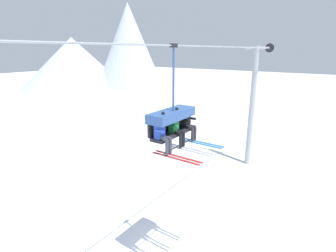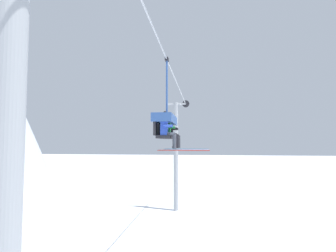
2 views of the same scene
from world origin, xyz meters
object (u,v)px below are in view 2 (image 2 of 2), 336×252
(lift_tower_near, at_px, (4,220))
(skier_green, at_px, (171,131))
(skier_blue, at_px, (168,130))
(skier_black, at_px, (173,132))
(lift_tower_far, at_px, (176,153))
(chairlift_chair, at_px, (165,123))

(lift_tower_near, relative_size, skier_green, 5.06)
(lift_tower_near, bearing_deg, skier_blue, -8.68)
(skier_blue, xyz_separation_m, skier_black, (1.58, -0.01, -0.02))
(skier_blue, xyz_separation_m, skier_green, (0.79, 0.00, 0.00))
(lift_tower_far, height_order, skier_black, lift_tower_far)
(lift_tower_far, relative_size, chairlift_chair, 2.62)
(chairlift_chair, relative_size, skier_blue, 1.93)
(lift_tower_far, distance_m, skier_green, 11.32)
(skier_blue, distance_m, skier_green, 0.79)
(lift_tower_far, distance_m, skier_black, 10.54)
(lift_tower_far, bearing_deg, skier_blue, -175.60)
(skier_black, bearing_deg, lift_tower_far, 5.10)
(skier_blue, distance_m, skier_black, 1.58)
(skier_blue, relative_size, skier_black, 1.00)
(lift_tower_far, distance_m, chairlift_chair, 11.34)
(lift_tower_near, height_order, skier_blue, lift_tower_near)
(lift_tower_near, relative_size, lift_tower_far, 1.00)
(skier_black, bearing_deg, skier_green, 179.50)
(skier_blue, bearing_deg, lift_tower_far, 4.40)
(skier_green, bearing_deg, skier_black, -0.50)
(lift_tower_near, xyz_separation_m, chairlift_chair, (6.84, -0.71, 1.52))
(lift_tower_near, distance_m, skier_green, 7.01)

